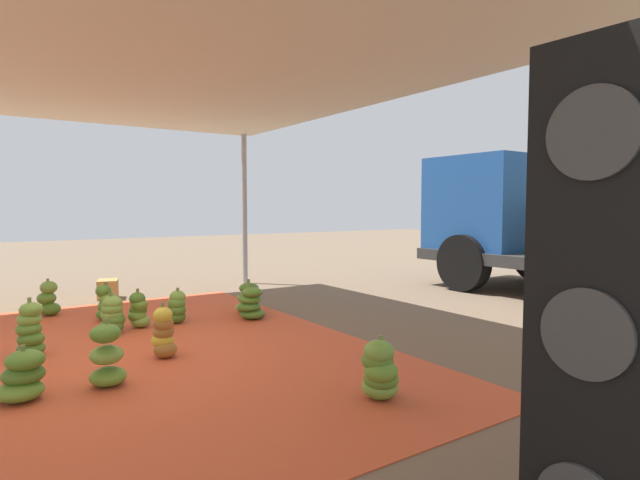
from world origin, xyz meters
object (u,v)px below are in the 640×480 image
(banana_bunch_2, at_px, (106,304))
(crate_0, at_px, (108,289))
(banana_bunch_7, at_px, (380,371))
(banana_bunch_9, at_px, (107,358))
(banana_bunch_3, at_px, (23,377))
(banana_bunch_6, at_px, (112,316))
(banana_bunch_10, at_px, (164,334))
(cargo_truck_main, at_px, (618,222))
(speaker_stack, at_px, (614,312))
(banana_bunch_4, at_px, (139,311))
(banana_bunch_8, at_px, (49,300))
(banana_bunch_12, at_px, (251,304))
(banana_bunch_11, at_px, (248,299))
(banana_bunch_0, at_px, (30,331))
(banana_bunch_1, at_px, (177,308))

(banana_bunch_2, distance_m, crate_0, 1.76)
(banana_bunch_7, bearing_deg, banana_bunch_9, -131.87)
(banana_bunch_3, bearing_deg, banana_bunch_6, 149.98)
(banana_bunch_10, bearing_deg, banana_bunch_2, -176.90)
(cargo_truck_main, relative_size, speaker_stack, 3.05)
(banana_bunch_4, distance_m, banana_bunch_9, 2.09)
(banana_bunch_4, distance_m, cargo_truck_main, 7.13)
(banana_bunch_4, distance_m, speaker_stack, 5.41)
(banana_bunch_7, distance_m, banana_bunch_8, 5.14)
(banana_bunch_7, height_order, banana_bunch_12, banana_bunch_7)
(banana_bunch_2, distance_m, banana_bunch_11, 1.84)
(banana_bunch_0, relative_size, banana_bunch_8, 1.15)
(cargo_truck_main, bearing_deg, banana_bunch_2, -113.79)
(banana_bunch_0, relative_size, banana_bunch_7, 1.16)
(banana_bunch_3, relative_size, banana_bunch_4, 0.88)
(banana_bunch_1, bearing_deg, banana_bunch_10, -23.24)
(banana_bunch_4, xyz_separation_m, crate_0, (-2.39, 0.14, -0.07))
(banana_bunch_7, relative_size, speaker_stack, 0.24)
(banana_bunch_8, bearing_deg, banana_bunch_2, 37.60)
(cargo_truck_main, distance_m, speaker_stack, 6.85)
(banana_bunch_2, xyz_separation_m, banana_bunch_11, (0.59, 1.75, -0.03))
(cargo_truck_main, height_order, speaker_stack, cargo_truck_main)
(banana_bunch_2, xyz_separation_m, speaker_stack, (5.99, 0.71, 0.83))
(banana_bunch_10, bearing_deg, banana_bunch_0, -126.28)
(banana_bunch_1, xyz_separation_m, banana_bunch_2, (-0.67, -0.71, 0.02))
(banana_bunch_9, bearing_deg, crate_0, 168.21)
(banana_bunch_4, bearing_deg, banana_bunch_7, 14.55)
(banana_bunch_9, bearing_deg, banana_bunch_10, 131.09)
(banana_bunch_2, bearing_deg, banana_bunch_12, 58.13)
(speaker_stack, bearing_deg, banana_bunch_9, -159.88)
(banana_bunch_6, height_order, crate_0, banana_bunch_6)
(banana_bunch_3, distance_m, banana_bunch_9, 0.60)
(banana_bunch_1, height_order, banana_bunch_4, banana_bunch_4)
(banana_bunch_0, distance_m, banana_bunch_4, 1.34)
(banana_bunch_8, relative_size, banana_bunch_10, 0.93)
(banana_bunch_7, relative_size, banana_bunch_9, 0.88)
(banana_bunch_8, bearing_deg, banana_bunch_7, 19.38)
(banana_bunch_6, height_order, banana_bunch_8, banana_bunch_8)
(banana_bunch_1, bearing_deg, banana_bunch_7, 6.98)
(banana_bunch_1, relative_size, banana_bunch_8, 0.89)
(banana_bunch_11, bearing_deg, banana_bunch_10, -48.02)
(banana_bunch_0, relative_size, banana_bunch_6, 1.22)
(banana_bunch_7, xyz_separation_m, banana_bunch_9, (-1.48, -1.65, 0.02))
(banana_bunch_0, relative_size, banana_bunch_1, 1.29)
(banana_bunch_3, bearing_deg, banana_bunch_8, 170.70)
(banana_bunch_1, xyz_separation_m, banana_bunch_6, (0.10, -0.80, 0.01))
(banana_bunch_9, xyz_separation_m, crate_0, (-4.33, 0.90, -0.10))
(banana_bunch_4, relative_size, crate_0, 1.22)
(banana_bunch_0, height_order, speaker_stack, speaker_stack)
(banana_bunch_1, distance_m, banana_bunch_8, 1.92)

